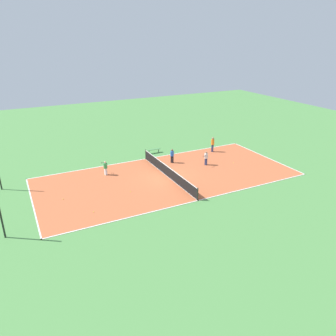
{
  "coord_description": "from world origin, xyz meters",
  "views": [
    {
      "loc": [
        -25.33,
        12.76,
        12.41
      ],
      "look_at": [
        0.0,
        0.0,
        0.9
      ],
      "focal_mm": 35.0,
      "sensor_mm": 36.0,
      "label": 1
    }
  ],
  "objects_px": {
    "tennis_net": "(168,171)",
    "tennis_ball_right_alley": "(94,212)",
    "tennis_ball_far_baseline": "(130,192)",
    "player_far_white": "(206,157)",
    "player_near_blue": "(172,155)",
    "tennis_ball_near_net": "(63,199)",
    "player_center_orange": "(213,143)",
    "bench": "(154,150)",
    "tennis_ball_left_sideline": "(234,163)",
    "player_far_green": "(105,167)"
  },
  "relations": [
    {
      "from": "tennis_ball_left_sideline",
      "to": "tennis_ball_near_net",
      "type": "xyz_separation_m",
      "value": [
        -0.39,
        17.46,
        0.0
      ]
    },
    {
      "from": "bench",
      "to": "tennis_ball_near_net",
      "type": "height_order",
      "value": "bench"
    },
    {
      "from": "bench",
      "to": "tennis_ball_right_alley",
      "type": "xyz_separation_m",
      "value": [
        -10.26,
        9.65,
        -0.33
      ]
    },
    {
      "from": "player_far_green",
      "to": "player_near_blue",
      "type": "xyz_separation_m",
      "value": [
        -0.01,
        -7.15,
        0.07
      ]
    },
    {
      "from": "bench",
      "to": "tennis_ball_far_baseline",
      "type": "height_order",
      "value": "bench"
    },
    {
      "from": "tennis_ball_right_alley",
      "to": "tennis_ball_near_net",
      "type": "height_order",
      "value": "same"
    },
    {
      "from": "player_far_green",
      "to": "tennis_ball_near_net",
      "type": "xyz_separation_m",
      "value": [
        -3.38,
        4.61,
        -0.74
      ]
    },
    {
      "from": "player_near_blue",
      "to": "tennis_ball_left_sideline",
      "type": "xyz_separation_m",
      "value": [
        -2.98,
        -5.7,
        -0.81
      ]
    },
    {
      "from": "player_center_orange",
      "to": "tennis_ball_right_alley",
      "type": "relative_size",
      "value": 25.19
    },
    {
      "from": "tennis_ball_right_alley",
      "to": "tennis_ball_far_baseline",
      "type": "distance_m",
      "value": 4.2
    },
    {
      "from": "player_center_orange",
      "to": "tennis_ball_far_baseline",
      "type": "bearing_deg",
      "value": 161.21
    },
    {
      "from": "player_near_blue",
      "to": "tennis_ball_right_alley",
      "type": "distance_m",
      "value": 12.04
    },
    {
      "from": "tennis_ball_right_alley",
      "to": "tennis_ball_left_sideline",
      "type": "relative_size",
      "value": 1.0
    },
    {
      "from": "player_center_orange",
      "to": "tennis_ball_right_alley",
      "type": "distance_m",
      "value": 17.57
    },
    {
      "from": "tennis_net",
      "to": "tennis_ball_left_sideline",
      "type": "height_order",
      "value": "tennis_net"
    },
    {
      "from": "bench",
      "to": "player_near_blue",
      "type": "height_order",
      "value": "player_near_blue"
    },
    {
      "from": "player_far_white",
      "to": "tennis_ball_right_alley",
      "type": "distance_m",
      "value": 13.66
    },
    {
      "from": "tennis_ball_near_net",
      "to": "tennis_ball_right_alley",
      "type": "bearing_deg",
      "value": -152.05
    },
    {
      "from": "tennis_ball_near_net",
      "to": "tennis_net",
      "type": "bearing_deg",
      "value": -88.27
    },
    {
      "from": "player_far_white",
      "to": "player_near_blue",
      "type": "distance_m",
      "value": 3.52
    },
    {
      "from": "player_far_white",
      "to": "tennis_ball_right_alley",
      "type": "xyz_separation_m",
      "value": [
        -4.44,
        12.89,
        -0.78
      ]
    },
    {
      "from": "player_center_orange",
      "to": "tennis_ball_far_baseline",
      "type": "relative_size",
      "value": 25.19
    },
    {
      "from": "player_center_orange",
      "to": "tennis_ball_left_sideline",
      "type": "relative_size",
      "value": 25.19
    },
    {
      "from": "player_near_blue",
      "to": "tennis_ball_right_alley",
      "type": "relative_size",
      "value": 22.05
    },
    {
      "from": "player_far_green",
      "to": "bench",
      "type": "bearing_deg",
      "value": -70.7
    },
    {
      "from": "bench",
      "to": "player_center_orange",
      "type": "xyz_separation_m",
      "value": [
        -2.66,
        -6.16,
        0.62
      ]
    },
    {
      "from": "player_center_orange",
      "to": "player_near_blue",
      "type": "bearing_deg",
      "value": 146.72
    },
    {
      "from": "tennis_ball_far_baseline",
      "to": "player_near_blue",
      "type": "bearing_deg",
      "value": -54.4
    },
    {
      "from": "player_far_green",
      "to": "tennis_ball_right_alley",
      "type": "relative_size",
      "value": 20.28
    },
    {
      "from": "player_far_white",
      "to": "player_near_blue",
      "type": "bearing_deg",
      "value": -73.97
    },
    {
      "from": "tennis_net",
      "to": "bench",
      "type": "distance_m",
      "value": 6.98
    },
    {
      "from": "player_far_green",
      "to": "tennis_ball_left_sideline",
      "type": "distance_m",
      "value": 13.21
    },
    {
      "from": "tennis_ball_right_alley",
      "to": "player_center_orange",
      "type": "bearing_deg",
      "value": -64.33
    },
    {
      "from": "tennis_ball_right_alley",
      "to": "bench",
      "type": "bearing_deg",
      "value": -43.23
    },
    {
      "from": "tennis_ball_far_baseline",
      "to": "player_far_white",
      "type": "bearing_deg",
      "value": -75.05
    },
    {
      "from": "tennis_ball_left_sideline",
      "to": "tennis_ball_near_net",
      "type": "height_order",
      "value": "same"
    },
    {
      "from": "player_near_blue",
      "to": "tennis_ball_right_alley",
      "type": "bearing_deg",
      "value": 82.45
    },
    {
      "from": "tennis_net",
      "to": "tennis_ball_right_alley",
      "type": "xyz_separation_m",
      "value": [
        -3.48,
        8.04,
        -0.51
      ]
    },
    {
      "from": "player_near_blue",
      "to": "tennis_ball_far_baseline",
      "type": "bearing_deg",
      "value": 85.01
    },
    {
      "from": "player_far_green",
      "to": "tennis_net",
      "type": "bearing_deg",
      "value": -130.67
    },
    {
      "from": "tennis_net",
      "to": "player_center_orange",
      "type": "xyz_separation_m",
      "value": [
        4.13,
        -7.77,
        0.44
      ]
    },
    {
      "from": "tennis_net",
      "to": "bench",
      "type": "height_order",
      "value": "tennis_net"
    },
    {
      "from": "player_near_blue",
      "to": "tennis_ball_near_net",
      "type": "relative_size",
      "value": 22.05
    },
    {
      "from": "player_center_orange",
      "to": "tennis_ball_right_alley",
      "type": "height_order",
      "value": "player_center_orange"
    },
    {
      "from": "player_near_blue",
      "to": "tennis_ball_near_net",
      "type": "height_order",
      "value": "player_near_blue"
    },
    {
      "from": "player_near_blue",
      "to": "tennis_ball_near_net",
      "type": "xyz_separation_m",
      "value": [
        -3.37,
        11.76,
        -0.81
      ]
    },
    {
      "from": "bench",
      "to": "tennis_ball_right_alley",
      "type": "bearing_deg",
      "value": 46.77
    },
    {
      "from": "player_far_white",
      "to": "tennis_ball_right_alley",
      "type": "bearing_deg",
      "value": -18.19
    },
    {
      "from": "tennis_ball_near_net",
      "to": "player_center_orange",
      "type": "bearing_deg",
      "value": -75.83
    },
    {
      "from": "bench",
      "to": "tennis_ball_far_baseline",
      "type": "relative_size",
      "value": 21.94
    }
  ]
}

